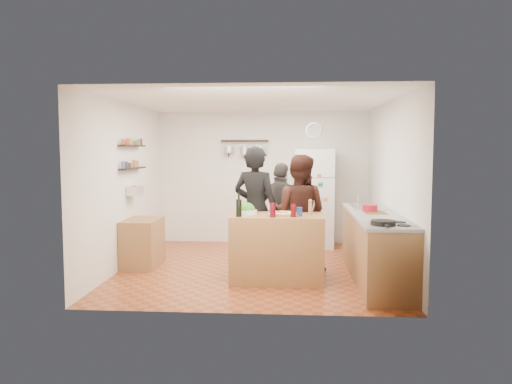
# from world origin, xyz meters

# --- Properties ---
(room_shell) EXTENTS (4.20, 4.20, 4.20)m
(room_shell) POSITION_xyz_m (0.00, 0.39, 1.25)
(room_shell) COLOR brown
(room_shell) RESTS_ON ground
(prep_island) EXTENTS (1.25, 0.72, 0.91)m
(prep_island) POSITION_xyz_m (0.34, -0.69, 0.46)
(prep_island) COLOR olive
(prep_island) RESTS_ON floor
(pizza_board) EXTENTS (0.42, 0.34, 0.02)m
(pizza_board) POSITION_xyz_m (0.42, -0.71, 0.92)
(pizza_board) COLOR olive
(pizza_board) RESTS_ON prep_island
(pizza) EXTENTS (0.34, 0.34, 0.02)m
(pizza) POSITION_xyz_m (0.42, -0.71, 0.94)
(pizza) COLOR beige
(pizza) RESTS_ON pizza_board
(salad_bowl) EXTENTS (0.29, 0.29, 0.06)m
(salad_bowl) POSITION_xyz_m (-0.08, -0.64, 0.94)
(salad_bowl) COLOR white
(salad_bowl) RESTS_ON prep_island
(wine_bottle) EXTENTS (0.07, 0.07, 0.23)m
(wine_bottle) POSITION_xyz_m (-0.16, -0.91, 1.02)
(wine_bottle) COLOR black
(wine_bottle) RESTS_ON prep_island
(wine_glass_near) EXTENTS (0.08, 0.08, 0.19)m
(wine_glass_near) POSITION_xyz_m (0.29, -0.93, 1.00)
(wine_glass_near) COLOR #510611
(wine_glass_near) RESTS_ON prep_island
(wine_glass_far) EXTENTS (0.07, 0.07, 0.17)m
(wine_glass_far) POSITION_xyz_m (0.56, -0.89, 1.00)
(wine_glass_far) COLOR #4F060A
(wine_glass_far) RESTS_ON prep_island
(pepper_mill) EXTENTS (0.05, 0.05, 0.17)m
(pepper_mill) POSITION_xyz_m (0.79, -0.64, 0.99)
(pepper_mill) COLOR #A67945
(pepper_mill) RESTS_ON prep_island
(salt_canister) EXTENTS (0.07, 0.07, 0.12)m
(salt_canister) POSITION_xyz_m (0.64, -0.81, 0.97)
(salt_canister) COLOR navy
(salt_canister) RESTS_ON prep_island
(person_left) EXTENTS (0.78, 0.64, 1.84)m
(person_left) POSITION_xyz_m (0.01, -0.22, 0.92)
(person_left) COLOR black
(person_left) RESTS_ON floor
(person_center) EXTENTS (1.00, 0.88, 1.72)m
(person_center) POSITION_xyz_m (0.65, -0.17, 0.86)
(person_center) COLOR black
(person_center) RESTS_ON floor
(person_back) EXTENTS (1.01, 0.69, 1.59)m
(person_back) POSITION_xyz_m (0.38, 0.39, 0.79)
(person_back) COLOR #2C2A27
(person_back) RESTS_ON floor
(counter_run) EXTENTS (0.63, 2.63, 0.90)m
(counter_run) POSITION_xyz_m (1.70, -0.55, 0.45)
(counter_run) COLOR #9E7042
(counter_run) RESTS_ON floor
(stove_top) EXTENTS (0.60, 0.62, 0.02)m
(stove_top) POSITION_xyz_m (1.70, -1.50, 0.91)
(stove_top) COLOR white
(stove_top) RESTS_ON counter_run
(skillet) EXTENTS (0.29, 0.29, 0.06)m
(skillet) POSITION_xyz_m (1.60, -1.59, 0.95)
(skillet) COLOR black
(skillet) RESTS_ON stove_top
(sink) EXTENTS (0.50, 0.80, 0.03)m
(sink) POSITION_xyz_m (1.70, 0.30, 0.92)
(sink) COLOR silver
(sink) RESTS_ON counter_run
(cutting_board) EXTENTS (0.30, 0.40, 0.02)m
(cutting_board) POSITION_xyz_m (1.70, -0.47, 0.91)
(cutting_board) COLOR #946136
(cutting_board) RESTS_ON counter_run
(red_bowl) EXTENTS (0.22, 0.22, 0.09)m
(red_bowl) POSITION_xyz_m (1.65, -0.29, 0.97)
(red_bowl) COLOR maroon
(red_bowl) RESTS_ON counter_run
(fridge) EXTENTS (0.70, 0.68, 1.80)m
(fridge) POSITION_xyz_m (0.95, 1.75, 0.90)
(fridge) COLOR white
(fridge) RESTS_ON floor
(wall_clock) EXTENTS (0.30, 0.03, 0.30)m
(wall_clock) POSITION_xyz_m (0.95, 2.08, 2.15)
(wall_clock) COLOR silver
(wall_clock) RESTS_ON back_wall
(spice_shelf_lower) EXTENTS (0.12, 1.00, 0.02)m
(spice_shelf_lower) POSITION_xyz_m (-1.93, 0.20, 1.50)
(spice_shelf_lower) COLOR black
(spice_shelf_lower) RESTS_ON left_wall
(spice_shelf_upper) EXTENTS (0.12, 1.00, 0.02)m
(spice_shelf_upper) POSITION_xyz_m (-1.93, 0.20, 1.85)
(spice_shelf_upper) COLOR black
(spice_shelf_upper) RESTS_ON left_wall
(produce_basket) EXTENTS (0.18, 0.35, 0.14)m
(produce_basket) POSITION_xyz_m (-1.90, 0.20, 1.15)
(produce_basket) COLOR silver
(produce_basket) RESTS_ON left_wall
(side_table) EXTENTS (0.50, 0.80, 0.73)m
(side_table) POSITION_xyz_m (-1.74, 0.00, 0.36)
(side_table) COLOR olive
(side_table) RESTS_ON floor
(pot_rack) EXTENTS (0.90, 0.04, 0.04)m
(pot_rack) POSITION_xyz_m (-0.35, 2.00, 1.95)
(pot_rack) COLOR black
(pot_rack) RESTS_ON back_wall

